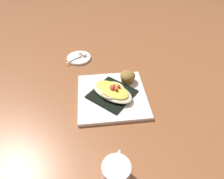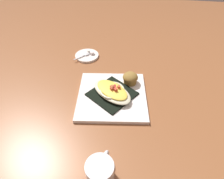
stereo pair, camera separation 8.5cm
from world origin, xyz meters
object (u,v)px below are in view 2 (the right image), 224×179
object	(u,v)px
gratin_dish	(112,91)
creamer_saucer	(87,56)
coffee_mug	(100,172)
creamer_cup_1	(89,51)
muffin	(130,78)
creamer_cup_0	(92,53)
spoon	(86,55)
square_plate	(112,96)

from	to	relation	value
gratin_dish	creamer_saucer	size ratio (longest dim) A/B	1.68
coffee_mug	creamer_cup_1	distance (m)	0.70
gratin_dish	coffee_mug	bearing A→B (deg)	2.57
gratin_dish	muffin	bearing A→B (deg)	141.99
coffee_mug	creamer_cup_0	bearing A→B (deg)	-165.28
spoon	creamer_cup_1	world-z (taller)	creamer_cup_1
creamer_saucer	gratin_dish	bearing A→B (deg)	32.00
coffee_mug	gratin_dish	bearing A→B (deg)	-177.43
creamer_cup_0	creamer_cup_1	distance (m)	0.03
muffin	spoon	xyz separation A→B (m)	(-0.20, -0.26, -0.03)
spoon	creamer_cup_0	world-z (taller)	creamer_cup_0
creamer_saucer	spoon	distance (m)	0.01
square_plate	muffin	bearing A→B (deg)	141.95
muffin	spoon	world-z (taller)	muffin
gratin_dish	creamer_cup_0	distance (m)	0.35
creamer_cup_1	square_plate	bearing A→B (deg)	28.63
square_plate	spoon	xyz separation A→B (m)	(-0.29, -0.19, 0.01)
creamer_saucer	creamer_cup_1	distance (m)	0.03
square_plate	gratin_dish	xyz separation A→B (m)	(0.00, 0.00, 0.03)
spoon	gratin_dish	bearing A→B (deg)	33.05
square_plate	creamer_cup_0	size ratio (longest dim) A/B	12.29
gratin_dish	creamer_saucer	distance (m)	0.35
square_plate	creamer_cup_1	world-z (taller)	creamer_cup_1
square_plate	creamer_cup_1	distance (m)	0.37
muffin	square_plate	bearing A→B (deg)	-38.05
gratin_dish	creamer_cup_0	xyz separation A→B (m)	(-0.31, -0.16, -0.02)
gratin_dish	creamer_saucer	bearing A→B (deg)	-148.00
square_plate	spoon	world-z (taller)	spoon
muffin	creamer_cup_1	xyz separation A→B (m)	(-0.23, -0.25, -0.02)
gratin_dish	coffee_mug	size ratio (longest dim) A/B	1.91
spoon	creamer_cup_1	size ratio (longest dim) A/B	3.59
spoon	coffee_mug	bearing A→B (deg)	17.65
square_plate	coffee_mug	bearing A→B (deg)	2.58
square_plate	gratin_dish	bearing A→B (deg)	71.08
creamer_saucer	square_plate	bearing A→B (deg)	31.99
coffee_mug	creamer_cup_0	distance (m)	0.68
coffee_mug	spoon	world-z (taller)	coffee_mug
coffee_mug	creamer_saucer	world-z (taller)	coffee_mug
creamer_cup_0	square_plate	bearing A→B (deg)	27.18
creamer_cup_1	coffee_mug	bearing A→B (deg)	15.88
gratin_dish	creamer_cup_1	bearing A→B (deg)	-151.36
square_plate	creamer_saucer	world-z (taller)	square_plate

